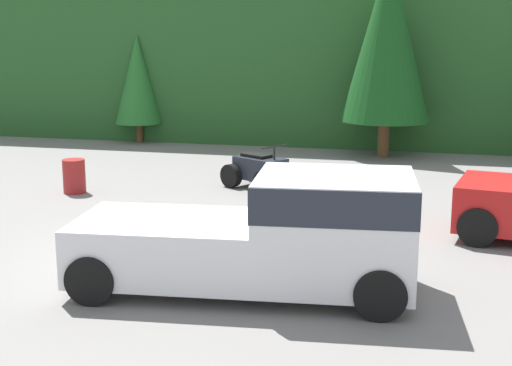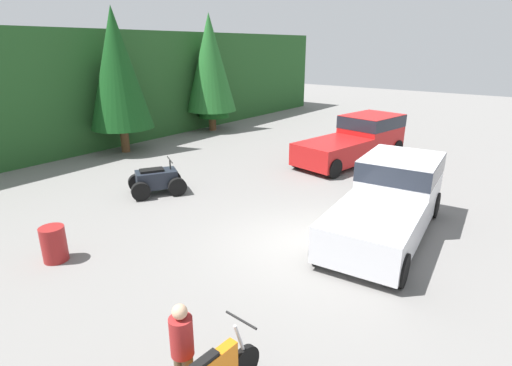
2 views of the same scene
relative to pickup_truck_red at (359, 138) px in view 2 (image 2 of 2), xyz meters
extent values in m
plane|color=slate|center=(-8.81, -2.25, -1.01)|extent=(80.00, 80.00, 0.00)
cube|color=#235123|center=(-8.81, 13.75, 1.84)|extent=(44.00, 6.00, 5.71)
cylinder|color=brown|center=(-5.64, 9.62, -0.41)|extent=(0.40, 0.40, 1.20)
cone|color=#144719|center=(-5.64, 9.62, 2.93)|extent=(2.94, 2.94, 5.47)
cylinder|color=brown|center=(0.80, 9.86, -0.40)|extent=(0.40, 0.40, 1.21)
cone|color=#236628|center=(0.80, 9.86, 2.97)|extent=(2.97, 2.97, 5.53)
cylinder|color=brown|center=(1.04, 9.93, -0.62)|extent=(0.26, 0.26, 0.78)
cone|color=#19561E|center=(1.04, 9.93, 1.55)|extent=(1.91, 1.91, 3.56)
cube|color=red|center=(0.97, -0.17, 0.06)|extent=(2.93, 2.44, 1.72)
cube|color=#1E232D|center=(0.97, -0.17, 0.63)|extent=(2.95, 2.47, 0.55)
cube|color=red|center=(-1.90, 0.33, -0.34)|extent=(3.50, 2.54, 0.92)
cylinder|color=black|center=(1.93, 0.60, -0.62)|extent=(0.81, 0.41, 0.78)
cylinder|color=black|center=(1.61, -1.22, -0.62)|extent=(0.81, 0.41, 0.78)
cylinder|color=black|center=(-2.82, 1.43, -0.62)|extent=(0.81, 0.41, 0.78)
cylinder|color=black|center=(-3.14, -0.39, -0.62)|extent=(0.81, 0.41, 0.78)
cube|color=silver|center=(-5.51, -3.69, 0.06)|extent=(2.61, 2.25, 1.72)
cube|color=#1E232D|center=(-5.51, -3.69, 0.63)|extent=(2.63, 2.27, 0.55)
cube|color=silver|center=(-8.18, -3.96, -0.34)|extent=(3.14, 2.31, 0.92)
cylinder|color=black|center=(-4.90, -2.70, -0.62)|extent=(0.80, 0.36, 0.78)
cylinder|color=black|center=(-4.71, -4.54, -0.62)|extent=(0.80, 0.36, 0.78)
cylinder|color=black|center=(-9.23, -3.13, -0.62)|extent=(0.80, 0.36, 0.78)
cylinder|color=black|center=(-9.05, -4.98, -0.62)|extent=(0.80, 0.36, 0.78)
cylinder|color=black|center=(-13.15, -3.95, -0.70)|extent=(0.63, 0.14, 0.62)
cylinder|color=#B7B7BC|center=(-13.20, -3.95, -0.27)|extent=(0.32, 0.07, 0.83)
cylinder|color=black|center=(-13.20, -3.95, 0.16)|extent=(0.07, 0.60, 0.04)
cylinder|color=black|center=(-7.71, 3.88, -0.70)|extent=(0.66, 0.51, 0.63)
cylinder|color=black|center=(-8.21, 3.03, -0.70)|extent=(0.66, 0.51, 0.63)
cylinder|color=black|center=(-8.78, 4.50, -0.70)|extent=(0.66, 0.51, 0.63)
cylinder|color=black|center=(-9.28, 3.65, -0.70)|extent=(0.66, 0.51, 0.63)
cube|color=#1E232D|center=(-8.49, 3.77, -0.48)|extent=(1.57, 1.35, 0.59)
cylinder|color=black|center=(-8.06, 3.51, -0.01)|extent=(0.07, 0.07, 0.35)
cylinder|color=black|center=(-8.06, 3.51, 0.17)|extent=(0.50, 0.82, 0.04)
cube|color=black|center=(-8.62, 3.84, -0.14)|extent=(0.91, 0.78, 0.08)
cylinder|color=maroon|center=(-13.92, -3.46, 0.10)|extent=(0.35, 0.35, 0.61)
sphere|color=tan|center=(-13.92, -3.46, 0.51)|extent=(0.23, 0.23, 0.22)
cylinder|color=maroon|center=(-13.05, 2.03, -0.57)|extent=(0.58, 0.58, 0.88)
camera|label=1|loc=(-4.12, -14.41, 3.07)|focal=50.00mm
camera|label=2|loc=(-16.93, -7.07, 3.97)|focal=28.00mm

